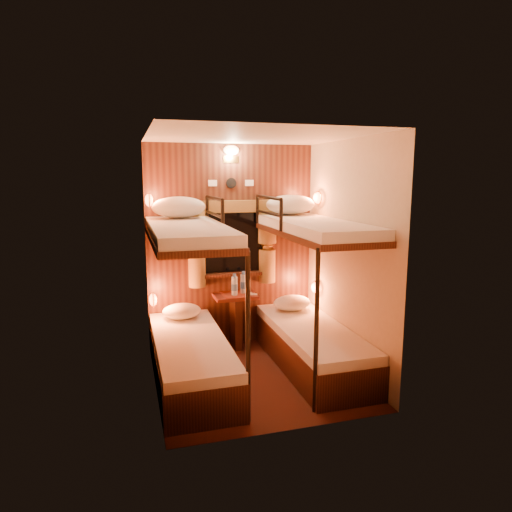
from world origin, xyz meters
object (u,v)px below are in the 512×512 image
object	(u,v)px
table	(236,314)
bunk_right	(312,317)
bottle_right	(244,284)
bottle_left	(235,286)
bunk_left	(190,328)

from	to	relation	value
table	bunk_right	bearing A→B (deg)	-50.33
bottle_right	table	bearing A→B (deg)	-161.75
table	bottle_right	size ratio (longest dim) A/B	2.44
bunk_right	table	bearing A→B (deg)	129.67
table	bottle_left	bearing A→B (deg)	-119.35
bunk_left	bottle_right	size ratio (longest dim) A/B	7.08
table	bottle_left	distance (m)	0.35
table	bottle_right	xyz separation A→B (m)	(0.11, 0.04, 0.35)
bunk_left	table	world-z (taller)	bunk_left
table	bunk_left	bearing A→B (deg)	-129.67
bunk_left	table	size ratio (longest dim) A/B	2.90
bottle_left	table	bearing A→B (deg)	60.65
bunk_left	table	xyz separation A→B (m)	(0.65, 0.78, -0.14)
bunk_right	bottle_left	size ratio (longest dim) A/B	7.28
table	bottle_right	bearing A→B (deg)	18.25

